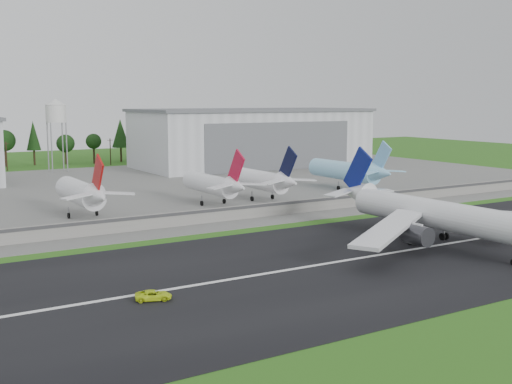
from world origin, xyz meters
TOP-DOWN VIEW (x-y plane):
  - ground at (0.00, 0.00)m, footprint 600.00×600.00m
  - runway at (0.00, 10.00)m, footprint 320.00×60.00m
  - runway_centerline at (0.00, 10.00)m, footprint 220.00×1.00m
  - apron at (0.00, 120.00)m, footprint 320.00×150.00m
  - blast_fence at (0.00, 54.99)m, footprint 240.00×0.61m
  - hangar_east at (75.00, 164.92)m, footprint 102.00×47.00m
  - water_tower at (-5.00, 185.00)m, footprint 8.40×8.40m
  - utility_poles at (0.00, 200.00)m, footprint 230.00×3.00m
  - treeline at (0.00, 215.00)m, footprint 320.00×16.00m
  - main_airliner at (25.44, 9.56)m, footprint 57.27×59.11m
  - ground_vehicle at (-37.06, 6.31)m, footprint 5.82×4.06m
  - parked_jet_red_a at (-26.32, 76.57)m, footprint 7.36×31.29m
  - parked_jet_red_b at (10.04, 76.53)m, footprint 7.36×31.29m
  - parked_jet_navy at (26.12, 76.55)m, footprint 7.36×31.29m
  - parked_jet_skyblue at (61.65, 81.58)m, footprint 7.36×37.29m

SIDE VIEW (x-z plane):
  - ground at x=0.00m, z-range 0.00..0.00m
  - utility_poles at x=0.00m, z-range -6.00..6.00m
  - treeline at x=0.00m, z-range -11.00..11.00m
  - runway at x=0.00m, z-range 0.00..0.10m
  - apron at x=0.00m, z-range 0.00..0.10m
  - runway_centerline at x=0.00m, z-range 0.10..0.12m
  - ground_vehicle at x=-37.06m, z-range 0.10..1.58m
  - blast_fence at x=0.00m, z-range 0.06..3.56m
  - main_airliner at x=25.44m, z-range -4.19..13.98m
  - parked_jet_red_b at x=10.04m, z-range -2.26..14.20m
  - parked_jet_navy at x=26.12m, z-range -2.20..14.42m
  - parked_jet_red_a at x=-26.32m, z-range -2.13..14.65m
  - parked_jet_skyblue at x=61.65m, z-range -2.15..14.68m
  - hangar_east at x=75.00m, z-range 0.03..25.23m
  - water_tower at x=-5.00m, z-range 9.85..39.25m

